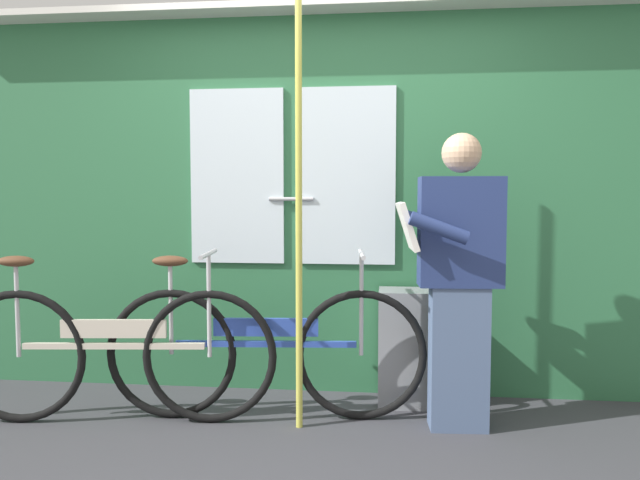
% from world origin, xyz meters
% --- Properties ---
extents(ground_plane, '(6.05, 3.87, 0.04)m').
position_xyz_m(ground_plane, '(0.00, 0.00, -0.02)').
color(ground_plane, '#38383D').
extents(train_door_wall, '(5.05, 0.28, 2.41)m').
position_xyz_m(train_door_wall, '(-0.01, 1.13, 1.25)').
color(train_door_wall, '#2D6B42').
rests_on(train_door_wall, ground_plane).
extents(bicycle_near_door, '(1.79, 0.44, 0.94)m').
position_xyz_m(bicycle_near_door, '(-0.27, 0.56, 0.39)').
color(bicycle_near_door, black).
rests_on(bicycle_near_door, ground_plane).
extents(bicycle_leaning_behind, '(1.78, 0.44, 0.95)m').
position_xyz_m(bicycle_leaning_behind, '(-1.09, 0.41, 0.39)').
color(bicycle_leaning_behind, black).
rests_on(bicycle_leaning_behind, ground_plane).
extents(passenger_reading_newspaper, '(0.57, 0.48, 1.58)m').
position_xyz_m(passenger_reading_newspaper, '(0.78, 0.54, 0.83)').
color(passenger_reading_newspaper, slate).
rests_on(passenger_reading_newspaper, ground_plane).
extents(trash_bin_by_wall, '(0.33, 0.28, 0.69)m').
position_xyz_m(trash_bin_by_wall, '(0.52, 0.91, 0.34)').
color(trash_bin_by_wall, gray).
rests_on(trash_bin_by_wall, ground_plane).
extents(handrail_pole, '(0.04, 0.04, 2.37)m').
position_xyz_m(handrail_pole, '(-0.06, 0.46, 1.18)').
color(handrail_pole, '#C6C14C').
rests_on(handrail_pole, ground_plane).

